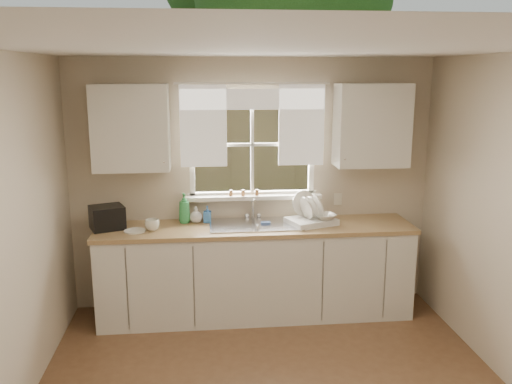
{
  "coord_description": "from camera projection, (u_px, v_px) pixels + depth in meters",
  "views": [
    {
      "loc": [
        -0.51,
        -3.3,
        2.36
      ],
      "look_at": [
        0.0,
        1.65,
        1.25
      ],
      "focal_mm": 38.0,
      "sensor_mm": 36.0,
      "label": 1
    }
  ],
  "objects": [
    {
      "name": "room_walls",
      "position": [
        284.0,
        252.0,
        3.44
      ],
      "size": [
        3.62,
        4.02,
        2.5
      ],
      "color": "beige",
      "rests_on": "ground"
    },
    {
      "name": "backyard",
      "position": [
        250.0,
        17.0,
        11.25
      ],
      "size": [
        20.0,
        10.0,
        6.13
      ],
      "color": "#335421",
      "rests_on": "ground"
    },
    {
      "name": "base_cabinets",
      "position": [
        256.0,
        272.0,
        5.31
      ],
      "size": [
        3.0,
        0.62,
        0.87
      ],
      "primitive_type": "cube",
      "color": "silver",
      "rests_on": "ground"
    },
    {
      "name": "soap_bottle_a",
      "position": [
        184.0,
        208.0,
        5.28
      ],
      "size": [
        0.14,
        0.14,
        0.29
      ],
      "primitive_type": "imported",
      "rotation": [
        0.0,
        0.0,
        0.28
      ],
      "color": "green",
      "rests_on": "countertop"
    },
    {
      "name": "wall_outlet",
      "position": [
        338.0,
        199.0,
        5.55
      ],
      "size": [
        0.08,
        0.01,
        0.12
      ],
      "primitive_type": "cube",
      "color": "beige",
      "rests_on": "room_walls"
    },
    {
      "name": "upper_cabinet_left",
      "position": [
        131.0,
        128.0,
        5.02
      ],
      "size": [
        0.7,
        0.33,
        0.8
      ],
      "primitive_type": "cube",
      "color": "silver",
      "rests_on": "room_walls"
    },
    {
      "name": "saucer",
      "position": [
        135.0,
        231.0,
        5.02
      ],
      "size": [
        0.2,
        0.2,
        0.01
      ],
      "primitive_type": "cylinder",
      "color": "white",
      "rests_on": "countertop"
    },
    {
      "name": "black_appliance",
      "position": [
        107.0,
        217.0,
        5.09
      ],
      "size": [
        0.37,
        0.35,
        0.22
      ],
      "primitive_type": "cube",
      "rotation": [
        0.0,
        0.0,
        0.37
      ],
      "color": "black",
      "rests_on": "countertop"
    },
    {
      "name": "cup",
      "position": [
        152.0,
        225.0,
        5.05
      ],
      "size": [
        0.18,
        0.18,
        0.11
      ],
      "primitive_type": "imported",
      "rotation": [
        0.0,
        0.0,
        -0.42
      ],
      "color": "white",
      "rests_on": "countertop"
    },
    {
      "name": "window",
      "position": [
        252.0,
        161.0,
        5.39
      ],
      "size": [
        1.38,
        0.16,
        1.06
      ],
      "color": "white",
      "rests_on": "room_walls"
    },
    {
      "name": "soap_bottle_b",
      "position": [
        207.0,
        214.0,
        5.31
      ],
      "size": [
        0.08,
        0.08,
        0.16
      ],
      "primitive_type": "imported",
      "rotation": [
        0.0,
        0.0,
        -0.08
      ],
      "color": "#3473C3",
      "rests_on": "countertop"
    },
    {
      "name": "bowl",
      "position": [
        325.0,
        216.0,
        5.22
      ],
      "size": [
        0.24,
        0.24,
        0.05
      ],
      "primitive_type": "imported",
      "rotation": [
        0.0,
        0.0,
        0.18
      ],
      "color": "beige",
      "rests_on": "dish_rack"
    },
    {
      "name": "curtains",
      "position": [
        253.0,
        117.0,
        5.24
      ],
      "size": [
        1.5,
        0.03,
        0.81
      ],
      "color": "white",
      "rests_on": "room_walls"
    },
    {
      "name": "soap_bottle_c",
      "position": [
        196.0,
        215.0,
        5.3
      ],
      "size": [
        0.16,
        0.16,
        0.16
      ],
      "primitive_type": "imported",
      "rotation": [
        0.0,
        0.0,
        0.31
      ],
      "color": "#F0E2C6",
      "rests_on": "countertop"
    },
    {
      "name": "dish_rack",
      "position": [
        311.0,
        217.0,
        5.26
      ],
      "size": [
        0.53,
        0.46,
        0.31
      ],
      "color": "white",
      "rests_on": "countertop"
    },
    {
      "name": "sink",
      "position": [
        255.0,
        232.0,
        5.25
      ],
      "size": [
        0.88,
        0.52,
        0.4
      ],
      "color": "#B7B7BC",
      "rests_on": "countertop"
    },
    {
      "name": "countertop",
      "position": [
        256.0,
        228.0,
        5.21
      ],
      "size": [
        3.04,
        0.65,
        0.04
      ],
      "primitive_type": "cube",
      "color": "#A48252",
      "rests_on": "base_cabinets"
    },
    {
      "name": "ceiling",
      "position": [
        284.0,
        47.0,
        3.23
      ],
      "size": [
        3.6,
        4.0,
        0.02
      ],
      "primitive_type": "cube",
      "color": "silver",
      "rests_on": "room_walls"
    },
    {
      "name": "upper_cabinet_right",
      "position": [
        372.0,
        125.0,
        5.25
      ],
      "size": [
        0.7,
        0.33,
        0.8
      ],
      "primitive_type": "cube",
      "color": "silver",
      "rests_on": "room_walls"
    },
    {
      "name": "sill_jars",
      "position": [
        244.0,
        193.0,
        5.39
      ],
      "size": [
        0.3,
        0.04,
        0.06
      ],
      "color": "brown",
      "rests_on": "window"
    }
  ]
}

